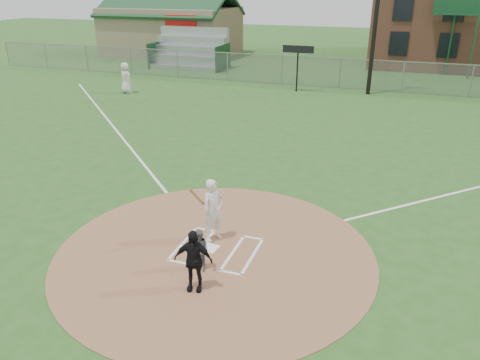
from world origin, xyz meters
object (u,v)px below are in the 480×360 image
(home_plate, at_px, (209,248))
(ondeck_player, at_px, (126,78))
(catcher, at_px, (199,250))
(umpire, at_px, (193,261))
(batter_at_plate, at_px, (213,210))

(home_plate, bearing_deg, ondeck_player, 128.06)
(catcher, bearing_deg, ondeck_player, 145.39)
(umpire, bearing_deg, catcher, 92.54)
(catcher, bearing_deg, umpire, -56.93)
(batter_at_plate, bearing_deg, home_plate, -81.68)
(home_plate, xyz_separation_m, umpire, (0.37, -1.75, 0.75))
(catcher, distance_m, batter_at_plate, 1.57)
(catcher, height_order, ondeck_player, ondeck_player)
(umpire, xyz_separation_m, batter_at_plate, (-0.44, 2.27, 0.13))
(home_plate, distance_m, umpire, 1.94)
(home_plate, height_order, umpire, umpire)
(ondeck_player, relative_size, batter_at_plate, 1.09)
(home_plate, relative_size, catcher, 0.41)
(umpire, height_order, batter_at_plate, batter_at_plate)
(home_plate, height_order, batter_at_plate, batter_at_plate)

